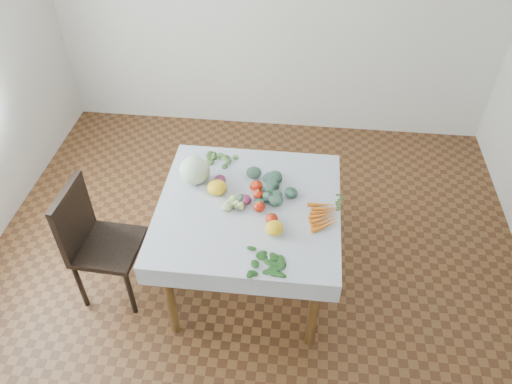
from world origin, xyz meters
TOP-DOWN VIEW (x-y plane):
  - ground at (0.00, 0.00)m, footprint 4.00×4.00m
  - table at (0.00, 0.00)m, footprint 1.00×1.00m
  - tablecloth at (0.00, 0.00)m, footprint 1.12×1.12m
  - chair at (-0.99, -0.15)m, footprint 0.43×0.43m
  - cabbage at (-0.37, 0.19)m, footprint 0.21×0.21m
  - tomato_a at (0.05, 0.07)m, footprint 0.07×0.07m
  - tomato_b at (0.07, -0.04)m, footprint 0.09×0.09m
  - tomato_c at (0.03, 0.14)m, footprint 0.09×0.09m
  - tomato_d at (0.15, -0.13)m, footprint 0.09×0.09m
  - heirloom_back at (-0.21, 0.09)m, footprint 0.14×0.14m
  - heirloom_front at (0.18, -0.21)m, footprint 0.11×0.11m
  - onion_a at (-0.21, 0.18)m, footprint 0.08×0.08m
  - onion_b at (-0.02, 0.02)m, footprint 0.09×0.09m
  - tomatillo_cluster at (-0.06, -0.02)m, footprint 0.17×0.11m
  - carrot_bunch at (0.47, -0.05)m, footprint 0.19×0.27m
  - kale_bunch at (0.12, 0.14)m, footprint 0.38×0.32m
  - basil_bunch at (0.15, -0.45)m, footprint 0.26×0.20m
  - dill_bunch at (-0.23, 0.40)m, footprint 0.19×0.18m

SIDE VIEW (x-z plane):
  - ground at x=0.00m, z-range 0.00..0.00m
  - chair at x=-0.99m, z-range 0.07..0.96m
  - table at x=0.00m, z-range 0.28..1.03m
  - tablecloth at x=0.00m, z-range 0.75..0.76m
  - basil_bunch at x=0.15m, z-range 0.76..0.77m
  - dill_bunch at x=-0.23m, z-range 0.76..0.78m
  - carrot_bunch at x=0.47m, z-range 0.76..0.78m
  - tomatillo_cluster at x=-0.06m, z-range 0.76..0.80m
  - kale_bunch at x=0.12m, z-range 0.76..0.81m
  - onion_b at x=-0.02m, z-range 0.76..0.82m
  - tomato_a at x=0.05m, z-range 0.76..0.82m
  - tomato_b at x=0.07m, z-range 0.76..0.82m
  - onion_a at x=-0.21m, z-range 0.76..0.82m
  - tomato_d at x=0.15m, z-range 0.76..0.82m
  - tomato_c at x=0.03m, z-range 0.76..0.83m
  - heirloom_front at x=0.18m, z-range 0.76..0.83m
  - heirloom_back at x=-0.21m, z-range 0.76..0.84m
  - cabbage at x=-0.37m, z-range 0.76..0.93m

